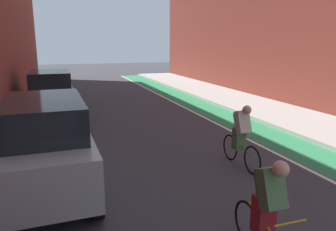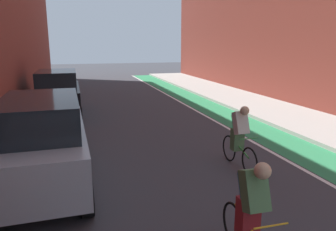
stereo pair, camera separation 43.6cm
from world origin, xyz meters
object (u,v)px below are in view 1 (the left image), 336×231
(parked_suv_silver, at_px, (46,142))
(parked_suv_black, at_px, (51,94))
(cyclist_mid, at_px, (268,208))
(cyclist_trailing, at_px, (241,134))

(parked_suv_silver, height_order, parked_suv_black, same)
(cyclist_mid, distance_m, cyclist_trailing, 3.75)
(cyclist_mid, bearing_deg, cyclist_trailing, 64.17)
(parked_suv_black, relative_size, cyclist_mid, 2.51)
(parked_suv_black, distance_m, cyclist_mid, 11.23)
(parked_suv_black, bearing_deg, cyclist_trailing, -58.22)
(cyclist_trailing, bearing_deg, cyclist_mid, -115.83)
(cyclist_mid, relative_size, cyclist_trailing, 0.99)
(cyclist_trailing, bearing_deg, parked_suv_silver, 175.51)
(parked_suv_black, bearing_deg, cyclist_mid, -74.58)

